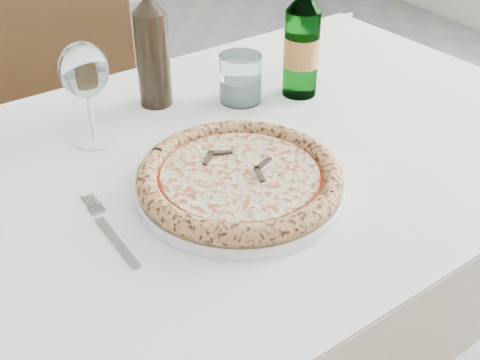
{
  "coord_description": "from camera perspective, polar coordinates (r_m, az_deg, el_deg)",
  "views": [
    {
      "loc": [
        -0.49,
        -0.83,
        1.29
      ],
      "look_at": [
        -0.11,
        -0.17,
        0.78
      ],
      "focal_mm": 45.0,
      "sensor_mm": 36.0,
      "label": 1
    }
  ],
  "objects": [
    {
      "name": "pizza",
      "position": [
        0.91,
        -0.0,
        0.33
      ],
      "size": [
        0.31,
        0.31,
        0.03
      ],
      "color": "#B87F4A",
      "rests_on": "plate"
    },
    {
      "name": "fork",
      "position": [
        0.86,
        -12.23,
        -4.71
      ],
      "size": [
        0.02,
        0.18,
        0.0
      ],
      "color": "gray",
      "rests_on": "dining_table"
    },
    {
      "name": "beer_bottle",
      "position": [
        1.18,
        5.88,
        12.78
      ],
      "size": [
        0.07,
        0.07,
        0.26
      ],
      "color": "#297A33",
      "rests_on": "dining_table"
    },
    {
      "name": "dining_table",
      "position": [
        1.05,
        -2.75,
        -2.45
      ],
      "size": [
        1.45,
        0.95,
        0.76
      ],
      "color": "brown",
      "rests_on": "floor"
    },
    {
      "name": "plate",
      "position": [
        0.92,
        -0.0,
        -0.58
      ],
      "size": [
        0.32,
        0.32,
        0.02
      ],
      "color": "white",
      "rests_on": "dining_table"
    },
    {
      "name": "chair_far",
      "position": [
        1.72,
        -16.31,
        6.74
      ],
      "size": [
        0.52,
        0.52,
        0.93
      ],
      "color": "brown",
      "rests_on": "floor"
    },
    {
      "name": "tumbler",
      "position": [
        1.17,
        0.05,
        9.34
      ],
      "size": [
        0.08,
        0.08,
        0.09
      ],
      "color": "white",
      "rests_on": "dining_table"
    },
    {
      "name": "wine_glass",
      "position": [
        1.02,
        -14.58,
        9.85
      ],
      "size": [
        0.08,
        0.08,
        0.18
      ],
      "color": "white",
      "rests_on": "dining_table"
    },
    {
      "name": "wine_bottle",
      "position": [
        1.14,
        -8.31,
        12.12
      ],
      "size": [
        0.06,
        0.06,
        0.26
      ],
      "color": "black",
      "rests_on": "dining_table"
    }
  ]
}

